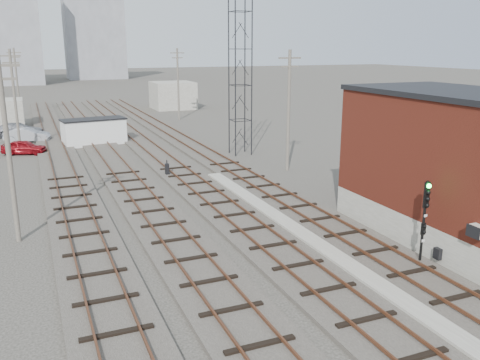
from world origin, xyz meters
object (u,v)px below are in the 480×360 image
car_silver (27,135)px  car_grey (18,130)px  signal_mast (425,217)px  car_red (24,147)px  site_trailer (94,131)px  switch_stand (167,169)px

car_silver → car_grey: bearing=29.7°
signal_mast → car_grey: (-16.33, 41.80, -1.45)m
car_red → car_silver: car_silver is taller
signal_mast → car_grey: signal_mast is taller
signal_mast → car_red: size_ratio=1.01×
site_trailer → car_silver: (-6.02, 3.85, -0.56)m
site_trailer → car_red: (-6.34, -2.48, -0.63)m
signal_mast → switch_stand: (-6.25, 19.26, -1.63)m
site_trailer → car_silver: site_trailer is taller
switch_stand → car_red: size_ratio=0.32×
switch_stand → car_silver: car_silver is taller
signal_mast → site_trailer: (-9.50, 34.38, -0.92)m
car_grey → car_red: bearing=-172.0°
signal_mast → car_grey: size_ratio=0.75×
car_grey → signal_mast: bearing=-153.5°
signal_mast → switch_stand: size_ratio=3.21×
switch_stand → car_grey: (-10.07, 22.54, 0.18)m
car_red → signal_mast: bearing=-135.1°
car_silver → signal_mast: bearing=-141.0°
signal_mast → car_silver: signal_mast is taller
site_trailer → car_grey: 10.09m
switch_stand → car_grey: car_grey is taller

